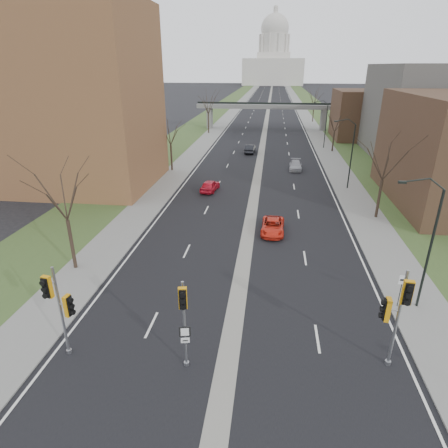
% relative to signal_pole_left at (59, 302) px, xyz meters
% --- Properties ---
extents(ground, '(700.00, 700.00, 0.00)m').
position_rel_signal_pole_left_xyz_m(ground, '(8.64, 1.13, -3.56)').
color(ground, black).
rests_on(ground, ground).
extents(road_surface, '(20.00, 600.00, 0.01)m').
position_rel_signal_pole_left_xyz_m(road_surface, '(8.64, 151.13, -3.55)').
color(road_surface, black).
rests_on(road_surface, ground).
extents(median_strip, '(1.20, 600.00, 0.02)m').
position_rel_signal_pole_left_xyz_m(median_strip, '(8.64, 151.13, -3.56)').
color(median_strip, gray).
rests_on(median_strip, ground).
extents(sidewalk_right, '(4.00, 600.00, 0.12)m').
position_rel_signal_pole_left_xyz_m(sidewalk_right, '(20.64, 151.13, -3.50)').
color(sidewalk_right, gray).
rests_on(sidewalk_right, ground).
extents(sidewalk_left, '(4.00, 600.00, 0.12)m').
position_rel_signal_pole_left_xyz_m(sidewalk_left, '(-3.36, 151.13, -3.50)').
color(sidewalk_left, gray).
rests_on(sidewalk_left, ground).
extents(grass_verge_right, '(8.00, 600.00, 0.10)m').
position_rel_signal_pole_left_xyz_m(grass_verge_right, '(26.64, 151.13, -3.51)').
color(grass_verge_right, '#314821').
rests_on(grass_verge_right, ground).
extents(grass_verge_left, '(8.00, 600.00, 0.10)m').
position_rel_signal_pole_left_xyz_m(grass_verge_left, '(-9.36, 151.13, -3.51)').
color(grass_verge_left, '#314821').
rests_on(grass_verge_left, ground).
extents(apartment_building, '(25.00, 16.00, 22.00)m').
position_rel_signal_pole_left_xyz_m(apartment_building, '(-17.36, 31.13, 7.44)').
color(apartment_building, brown).
rests_on(apartment_building, ground).
extents(commercial_block_mid, '(18.00, 22.00, 15.00)m').
position_rel_signal_pole_left_xyz_m(commercial_block_mid, '(36.64, 53.13, 3.94)').
color(commercial_block_mid, '#56544E').
rests_on(commercial_block_mid, ground).
extents(commercial_block_far, '(14.00, 14.00, 10.00)m').
position_rel_signal_pole_left_xyz_m(commercial_block_far, '(30.64, 71.13, 1.44)').
color(commercial_block_far, brown).
rests_on(commercial_block_far, ground).
extents(pedestrian_bridge, '(34.00, 3.00, 6.45)m').
position_rel_signal_pole_left_xyz_m(pedestrian_bridge, '(8.64, 81.13, 1.29)').
color(pedestrian_bridge, slate).
rests_on(pedestrian_bridge, ground).
extents(capitol, '(48.00, 42.00, 55.75)m').
position_rel_signal_pole_left_xyz_m(capitol, '(8.64, 321.13, 15.04)').
color(capitol, silver).
rests_on(capitol, ground).
extents(streetlight_near, '(2.61, 0.20, 8.70)m').
position_rel_signal_pole_left_xyz_m(streetlight_near, '(19.63, 7.13, 3.39)').
color(streetlight_near, black).
rests_on(streetlight_near, sidewalk_right).
extents(streetlight_mid, '(2.61, 0.20, 8.70)m').
position_rel_signal_pole_left_xyz_m(streetlight_mid, '(19.63, 33.13, 3.39)').
color(streetlight_mid, black).
rests_on(streetlight_mid, sidewalk_right).
extents(streetlight_far, '(2.61, 0.20, 8.70)m').
position_rel_signal_pole_left_xyz_m(streetlight_far, '(19.63, 59.13, 3.39)').
color(streetlight_far, black).
rests_on(streetlight_far, sidewalk_right).
extents(tree_left_a, '(7.20, 7.20, 9.40)m').
position_rel_signal_pole_left_xyz_m(tree_left_a, '(-4.36, 9.13, 3.08)').
color(tree_left_a, '#382B21').
rests_on(tree_left_a, sidewalk_left).
extents(tree_left_b, '(6.75, 6.75, 8.81)m').
position_rel_signal_pole_left_xyz_m(tree_left_b, '(-4.36, 39.13, 2.67)').
color(tree_left_b, '#382B21').
rests_on(tree_left_b, sidewalk_left).
extents(tree_left_c, '(7.65, 7.65, 9.99)m').
position_rel_signal_pole_left_xyz_m(tree_left_c, '(-4.36, 73.13, 3.48)').
color(tree_left_c, '#382B21').
rests_on(tree_left_c, sidewalk_left).
extents(tree_right_a, '(7.20, 7.20, 9.40)m').
position_rel_signal_pole_left_xyz_m(tree_right_a, '(21.64, 23.13, 3.08)').
color(tree_right_a, '#382B21').
rests_on(tree_right_a, sidewalk_right).
extents(tree_right_b, '(6.30, 6.30, 8.22)m').
position_rel_signal_pole_left_xyz_m(tree_right_b, '(21.64, 56.13, 2.26)').
color(tree_right_b, '#382B21').
rests_on(tree_right_b, sidewalk_right).
extents(tree_right_c, '(7.65, 7.65, 9.99)m').
position_rel_signal_pole_left_xyz_m(tree_right_c, '(21.64, 96.13, 3.48)').
color(tree_right_c, '#382B21').
rests_on(tree_right_c, sidewalk_right).
extents(signal_pole_left, '(1.10, 0.92, 5.44)m').
position_rel_signal_pole_left_xyz_m(signal_pole_left, '(0.00, 0.00, 0.00)').
color(signal_pole_left, gray).
rests_on(signal_pole_left, ground).
extents(signal_pole_median, '(0.65, 0.86, 5.16)m').
position_rel_signal_pole_left_xyz_m(signal_pole_median, '(6.57, -0.14, 0.04)').
color(signal_pole_median, gray).
rests_on(signal_pole_median, ground).
extents(signal_pole_right, '(1.00, 1.08, 5.75)m').
position_rel_signal_pole_left_xyz_m(signal_pole_right, '(16.94, 1.36, 0.20)').
color(signal_pole_right, gray).
rests_on(signal_pole_right, ground).
extents(speed_limit_sign, '(0.50, 0.05, 2.31)m').
position_rel_signal_pole_left_xyz_m(speed_limit_sign, '(19.17, 6.94, -1.85)').
color(speed_limit_sign, black).
rests_on(speed_limit_sign, sidewalk_right).
extents(car_left_near, '(2.27, 4.42, 1.44)m').
position_rel_signal_pole_left_xyz_m(car_left_near, '(2.95, 29.97, -2.84)').
color(car_left_near, red).
rests_on(car_left_near, ground).
extents(car_left_far, '(1.86, 4.62, 1.49)m').
position_rel_signal_pole_left_xyz_m(car_left_far, '(6.62, 53.20, -2.81)').
color(car_left_far, black).
rests_on(car_left_far, ground).
extents(car_right_near, '(2.25, 4.65, 1.27)m').
position_rel_signal_pole_left_xyz_m(car_right_near, '(10.93, 18.03, -2.92)').
color(car_right_near, red).
rests_on(car_right_near, ground).
extents(car_right_mid, '(2.07, 4.67, 1.33)m').
position_rel_signal_pole_left_xyz_m(car_right_mid, '(14.24, 42.12, -2.89)').
color(car_right_mid, '#9B9CA2').
rests_on(car_right_mid, ground).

